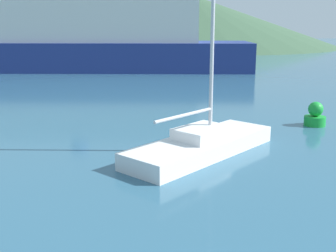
% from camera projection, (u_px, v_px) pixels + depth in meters
% --- Properties ---
extents(sailboat_inner, '(5.67, 4.89, 6.58)m').
position_uv_depth(sailboat_inner, '(202.00, 143.00, 13.41)').
color(sailboat_inner, white).
rests_on(sailboat_inner, ground_plane).
extents(ferry_distant, '(32.24, 12.99, 7.73)m').
position_uv_depth(ferry_distant, '(74.00, 40.00, 37.86)').
color(ferry_distant, navy).
rests_on(ferry_distant, ground_plane).
extents(buoy_marker, '(0.86, 0.86, 0.99)m').
position_uv_depth(buoy_marker, '(315.00, 116.00, 17.25)').
color(buoy_marker, green).
rests_on(buoy_marker, ground_plane).
extents(hill_central, '(55.92, 55.92, 9.70)m').
position_uv_depth(hill_central, '(189.00, 20.00, 81.34)').
color(hill_central, '#38563D').
rests_on(hill_central, ground_plane).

